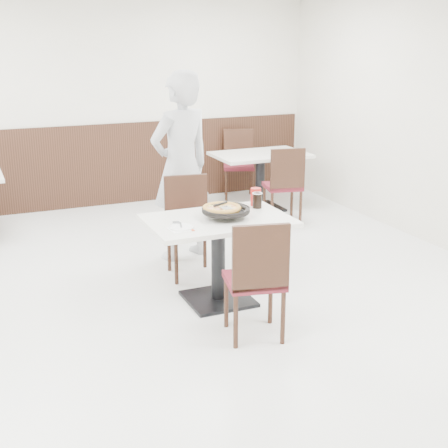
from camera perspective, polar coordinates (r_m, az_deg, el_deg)
name	(u,v)px	position (r m, az deg, el deg)	size (l,w,h in m)	color
floor	(191,300)	(5.52, -2.99, -6.95)	(7.00, 7.00, 0.00)	beige
wall_back	(97,101)	(8.47, -11.54, 10.95)	(6.00, 0.04, 2.80)	beige
wainscot_back	(101,165)	(8.57, -11.18, 5.28)	(5.90, 0.03, 1.10)	black
main_table	(218,260)	(5.36, -0.53, -3.33)	(1.20, 0.80, 0.75)	white
chair_near	(254,278)	(4.72, 2.79, -4.92)	(0.42, 0.42, 0.95)	black
chair_far	(191,228)	(5.91, -3.07, -0.40)	(0.42, 0.42, 0.95)	black
trivet	(227,215)	(5.29, 0.26, 0.86)	(0.12, 0.12, 0.04)	black
pizza_pan	(226,213)	(5.25, 0.18, 1.00)	(0.33, 0.33, 0.01)	black
pizza	(222,210)	(5.27, -0.21, 1.29)	(0.30, 0.30, 0.02)	#C69344
pizza_server	(227,208)	(5.21, 0.24, 1.47)	(0.08, 0.10, 0.00)	silver
napkin	(180,229)	(4.96, -4.00, -0.48)	(0.17, 0.17, 0.00)	white
side_plate	(181,227)	(4.98, -3.91, -0.31)	(0.19, 0.19, 0.01)	white
fork	(181,225)	(5.01, -3.97, -0.08)	(0.01, 0.16, 0.00)	silver
cola_glass	(257,201)	(5.56, 3.06, 2.13)	(0.08, 0.08, 0.13)	black
red_cup	(256,197)	(5.64, 2.92, 2.50)	(0.10, 0.10, 0.16)	#B01712
diner_person	(181,167)	(6.32, -3.94, 5.23)	(0.70, 0.46, 1.91)	silver
bg_table_right	(260,181)	(8.27, 3.30, 3.91)	(1.20, 0.80, 0.75)	white
bg_chair_right_near	(283,184)	(7.68, 5.38, 3.62)	(0.42, 0.42, 0.95)	black
bg_chair_right_far	(239,165)	(8.84, 1.36, 5.44)	(0.42, 0.42, 0.95)	black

